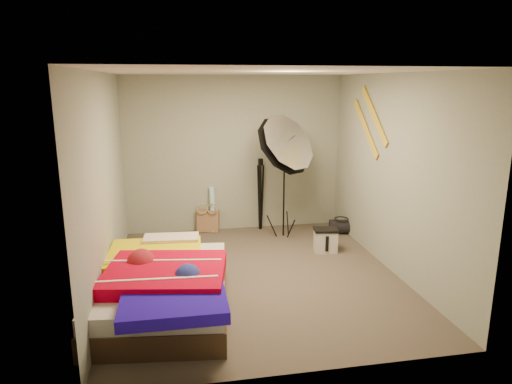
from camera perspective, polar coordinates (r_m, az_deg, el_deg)
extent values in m
plane|color=brown|center=(5.85, 0.11, -10.50)|extent=(4.00, 4.00, 0.00)
plane|color=silver|center=(5.34, 0.12, 14.79)|extent=(4.00, 4.00, 0.00)
plane|color=gray|center=(7.41, -2.74, 4.72)|extent=(3.50, 0.00, 3.50)
plane|color=gray|center=(3.58, 6.01, -4.98)|extent=(3.50, 0.00, 3.50)
plane|color=gray|center=(5.43, -18.37, 0.79)|extent=(0.00, 4.00, 4.00)
plane|color=gray|center=(6.03, 16.71, 2.13)|extent=(0.00, 4.00, 4.00)
cube|color=#A37856|center=(7.50, -6.02, -3.63)|extent=(0.39, 0.25, 0.37)
cylinder|color=#55C5DB|center=(7.46, -5.46, -2.23)|extent=(0.10, 0.22, 0.73)
cube|color=beige|center=(6.68, 8.69, -6.07)|extent=(0.35, 0.27, 0.32)
cylinder|color=black|center=(7.51, 10.59, -4.28)|extent=(0.42, 0.31, 0.23)
cube|color=gold|center=(6.46, 14.55, 9.27)|extent=(0.02, 0.91, 0.78)
cube|color=gold|center=(6.71, 13.55, 7.75)|extent=(0.02, 0.91, 0.78)
cube|color=#432E1F|center=(5.10, -11.39, -13.05)|extent=(1.53, 2.03, 0.25)
cube|color=beige|center=(5.01, -11.50, -10.91)|extent=(1.49, 1.99, 0.17)
cube|color=yellow|center=(5.37, -12.49, -7.83)|extent=(1.08, 0.95, 0.13)
cube|color=#C1001F|center=(4.82, -11.23, -10.08)|extent=(1.34, 1.19, 0.15)
cube|color=#210DBC|center=(4.30, -10.24, -13.45)|extent=(0.95, 0.77, 0.11)
cube|color=pink|center=(5.69, -10.54, -6.10)|extent=(0.68, 0.35, 0.13)
cylinder|color=black|center=(7.12, 3.51, 0.50)|extent=(0.03, 0.03, 1.56)
cube|color=black|center=(7.00, 3.60, 6.34)|extent=(0.08, 0.08, 0.10)
cone|color=white|center=(6.80, 3.38, 5.72)|extent=(1.00, 1.14, 1.14)
cylinder|color=black|center=(7.49, 0.56, -0.71)|extent=(0.04, 0.04, 1.08)
cube|color=black|center=(7.37, 0.57, 3.78)|extent=(0.07, 0.07, 0.11)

